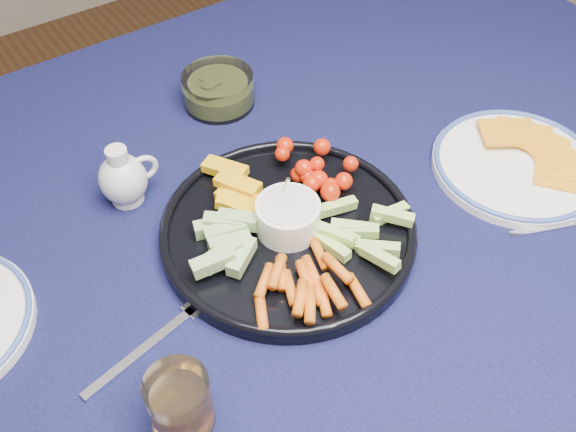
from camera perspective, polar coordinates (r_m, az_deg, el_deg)
dining_table at (r=0.96m, az=-2.45°, el=-3.40°), size 1.67×1.07×0.75m
crudite_platter at (r=0.85m, az=-0.12°, el=-1.01°), size 0.34×0.34×0.11m
creamer_pitcher at (r=0.92m, az=-14.39°, el=3.27°), size 0.09×0.07×0.09m
pickle_bowl at (r=1.07m, az=-6.20°, el=10.99°), size 0.12×0.12×0.05m
cheese_plate at (r=1.01m, az=19.67°, el=4.47°), size 0.25×0.25×0.03m
juice_tumbler at (r=0.70m, az=-9.53°, el=-16.23°), size 0.07×0.07×0.08m
fork_left at (r=0.79m, az=-11.13°, el=-10.31°), size 0.19×0.06×0.00m
fork_right at (r=0.96m, az=23.87°, el=-0.65°), size 0.15×0.07×0.00m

